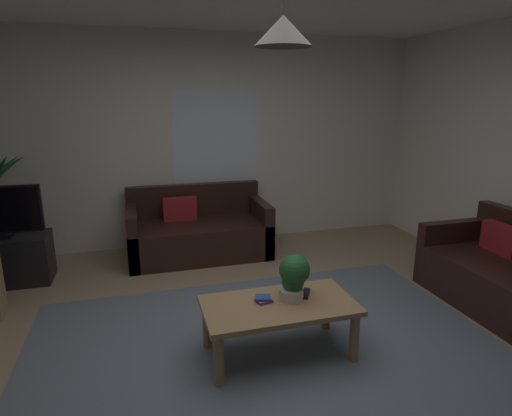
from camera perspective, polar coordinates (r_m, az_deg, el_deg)
The scene contains 13 objects.
floor at distance 3.46m, azimuth 1.44°, elevation -18.53°, with size 5.59×5.28×0.02m, color #9E8466.
rug at distance 3.29m, azimuth 2.55°, elevation -20.16°, with size 3.64×2.91×0.01m, color slate.
wall_back at distance 5.52m, azimuth -6.87°, elevation 8.83°, with size 5.71×0.06×2.65m, color silver.
window_pane at distance 5.51m, azimuth -5.44°, elevation 9.36°, with size 1.11×0.01×1.17m, color white.
couch_under_window at distance 5.22m, azimuth -7.73°, elevation -3.36°, with size 1.65×0.84×0.82m.
couch_right_side at distance 4.58m, azimuth 30.16°, elevation -7.93°, with size 0.84×1.34×0.82m.
coffee_table at distance 3.23m, azimuth 3.10°, elevation -13.66°, with size 1.12×0.59×0.42m.
book_on_table_0 at distance 3.21m, azimuth 1.06°, elevation -12.29°, with size 0.11×0.10×0.02m, color #72387F.
book_on_table_1 at distance 3.20m, azimuth 0.93°, elevation -11.93°, with size 0.11×0.09×0.02m, color #2D4C8C.
remote_on_table_0 at distance 3.33m, azimuth 6.70°, elevation -11.31°, with size 0.05×0.16×0.02m, color black.
potted_plant_on_table at distance 3.19m, azimuth 5.09°, elevation -9.01°, with size 0.23×0.23×0.35m.
tv_stand at distance 5.11m, azimuth -30.73°, elevation -6.06°, with size 0.90×0.44×0.50m, color black.
pendant_lamp at distance 2.86m, azimuth 3.68°, elevation 22.65°, with size 0.37×0.37×0.46m.
Camera 1 is at (-0.87, -2.75, 1.89)m, focal length 29.82 mm.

